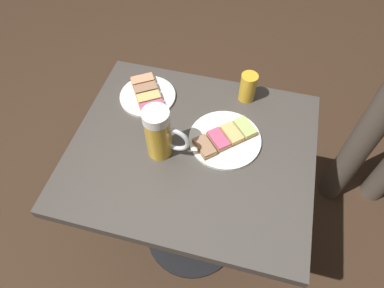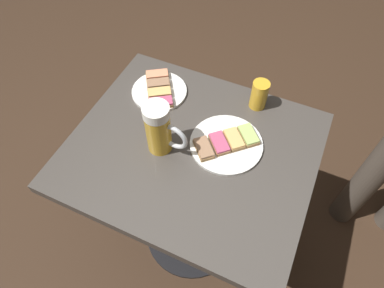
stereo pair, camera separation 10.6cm
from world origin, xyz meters
name	(u,v)px [view 1 (the left image)]	position (x,y,z in m)	size (l,w,h in m)	color
ground_plane	(192,232)	(0.00, 0.00, 0.00)	(6.00, 6.00, 0.00)	#382619
cafe_table	(192,174)	(0.00, 0.00, 0.56)	(0.65, 0.77, 0.72)	black
plate_near	(148,95)	(-0.17, -0.21, 0.74)	(0.20, 0.20, 0.03)	white
plate_far	(225,138)	(-0.06, 0.09, 0.73)	(0.23, 0.23, 0.03)	white
beer_mug	(160,134)	(0.04, -0.09, 0.82)	(0.08, 0.14, 0.18)	gold
beer_glass_small	(248,87)	(-0.26, 0.13, 0.78)	(0.06, 0.06, 0.10)	gold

